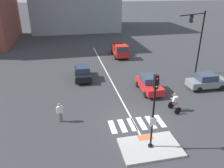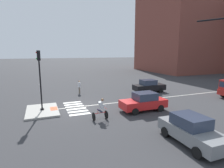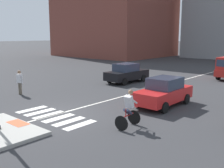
% 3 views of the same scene
% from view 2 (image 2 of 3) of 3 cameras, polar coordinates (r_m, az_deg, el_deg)
% --- Properties ---
extents(ground_plane, '(300.00, 300.00, 0.00)m').
position_cam_2_polar(ground_plane, '(17.70, -10.33, -7.19)').
color(ground_plane, '#333335').
extents(traffic_island, '(4.02, 2.65, 0.15)m').
position_cam_2_polar(traffic_island, '(17.38, -20.92, -7.76)').
color(traffic_island, '#A3A099').
rests_on(traffic_island, ground).
extents(tactile_pad_front, '(1.10, 0.60, 0.01)m').
position_cam_2_polar(tactile_pad_front, '(17.39, -17.70, -7.29)').
color(tactile_pad_front, '#DB5B38').
rests_on(tactile_pad_front, traffic_island).
extents(signal_pole, '(0.44, 0.38, 5.15)m').
position_cam_2_polar(signal_pole, '(16.73, -21.61, 2.65)').
color(signal_pole, black).
rests_on(signal_pole, traffic_island).
extents(crosswalk_stripe_a, '(0.44, 1.80, 0.01)m').
position_cam_2_polar(crosswalk_stripe_a, '(19.52, -12.35, -5.63)').
color(crosswalk_stripe_a, silver).
rests_on(crosswalk_stripe_a, ground).
extents(crosswalk_stripe_b, '(0.44, 1.80, 0.01)m').
position_cam_2_polar(crosswalk_stripe_b, '(18.77, -11.95, -6.24)').
color(crosswalk_stripe_b, silver).
rests_on(crosswalk_stripe_b, ground).
extents(crosswalk_stripe_c, '(0.44, 1.80, 0.01)m').
position_cam_2_polar(crosswalk_stripe_c, '(18.02, -11.51, -6.91)').
color(crosswalk_stripe_c, silver).
rests_on(crosswalk_stripe_c, ground).
extents(crosswalk_stripe_d, '(0.44, 1.80, 0.01)m').
position_cam_2_polar(crosswalk_stripe_d, '(17.28, -11.04, -7.63)').
color(crosswalk_stripe_d, silver).
rests_on(crosswalk_stripe_d, ground).
extents(crosswalk_stripe_e, '(0.44, 1.80, 0.01)m').
position_cam_2_polar(crosswalk_stripe_e, '(16.54, -10.52, -8.41)').
color(crosswalk_stripe_e, silver).
rests_on(crosswalk_stripe_e, ground).
extents(crosswalk_stripe_f, '(0.44, 1.80, 0.01)m').
position_cam_2_polar(crosswalk_stripe_f, '(15.80, -9.95, -9.27)').
color(crosswalk_stripe_f, silver).
rests_on(crosswalk_stripe_f, ground).
extents(lane_centre_line, '(0.14, 28.00, 0.01)m').
position_cam_2_polar(lane_centre_line, '(22.00, 16.07, -4.03)').
color(lane_centre_line, silver).
rests_on(lane_centre_line, ground).
extents(building_corner_left, '(19.73, 16.98, 21.72)m').
position_cam_2_polar(building_corner_left, '(54.45, 20.12, 15.36)').
color(building_corner_left, brown).
rests_on(building_corner_left, ground).
extents(car_red_eastbound_mid, '(1.86, 4.11, 1.64)m').
position_cam_2_polar(car_red_eastbound_mid, '(16.55, 9.84, -5.46)').
color(car_red_eastbound_mid, red).
rests_on(car_red_eastbound_mid, ground).
extents(car_grey_cross_right, '(4.13, 1.91, 1.64)m').
position_cam_2_polar(car_grey_cross_right, '(11.56, 23.53, -13.03)').
color(car_grey_cross_right, slate).
rests_on(car_grey_cross_right, ground).
extents(car_black_westbound_far, '(1.98, 4.17, 1.64)m').
position_cam_2_polar(car_black_westbound_far, '(24.25, 11.42, -0.61)').
color(car_black_westbound_far, black).
rests_on(car_black_westbound_far, ground).
extents(cyclist, '(0.76, 1.15, 1.68)m').
position_cam_2_polar(cyclist, '(14.15, -3.51, -7.72)').
color(cyclist, black).
rests_on(cyclist, ground).
extents(pedestrian_at_curb_left, '(0.54, 0.29, 1.67)m').
position_cam_2_polar(pedestrian_at_curb_left, '(23.32, -10.17, -0.56)').
color(pedestrian_at_curb_left, '#6B6051').
rests_on(pedestrian_at_curb_left, ground).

